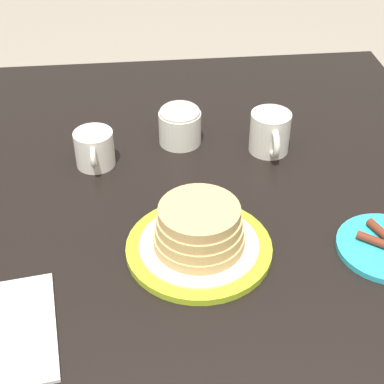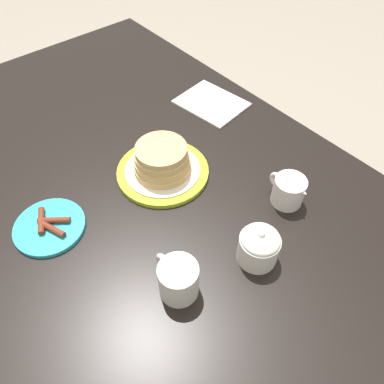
% 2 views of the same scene
% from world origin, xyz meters
% --- Properties ---
extents(ground_plane, '(8.00, 8.00, 0.00)m').
position_xyz_m(ground_plane, '(0.00, 0.00, 0.00)').
color(ground_plane, gray).
extents(dining_table, '(1.51, 0.97, 0.74)m').
position_xyz_m(dining_table, '(0.00, 0.00, 0.64)').
color(dining_table, black).
rests_on(dining_table, ground_plane).
extents(pancake_plate, '(0.23, 0.23, 0.09)m').
position_xyz_m(pancake_plate, '(-0.04, -0.05, 0.78)').
color(pancake_plate, '#AAC628').
rests_on(pancake_plate, dining_table).
extents(side_plate_bacon, '(0.16, 0.16, 0.02)m').
position_xyz_m(side_plate_bacon, '(-0.01, 0.25, 0.75)').
color(side_plate_bacon, '#2DADBC').
rests_on(side_plate_bacon, dining_table).
extents(coffee_mug, '(0.11, 0.08, 0.08)m').
position_xyz_m(coffee_mug, '(-0.31, 0.12, 0.78)').
color(coffee_mug, silver).
rests_on(coffee_mug, dining_table).
extents(creamer_pitcher, '(0.11, 0.07, 0.08)m').
position_xyz_m(creamer_pitcher, '(-0.30, -0.23, 0.78)').
color(creamer_pitcher, silver).
rests_on(creamer_pitcher, dining_table).
extents(sugar_bowl, '(0.09, 0.09, 0.09)m').
position_xyz_m(sugar_bowl, '(-0.36, -0.06, 0.79)').
color(sugar_bowl, silver).
rests_on(sugar_bowl, dining_table).
extents(napkin, '(0.21, 0.18, 0.01)m').
position_xyz_m(napkin, '(0.10, -0.35, 0.75)').
color(napkin, silver).
rests_on(napkin, dining_table).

